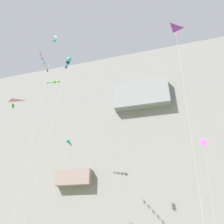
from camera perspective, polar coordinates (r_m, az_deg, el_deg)
The scene contains 9 objects.
cliff_face at distance 71.60m, azimuth 9.88°, elevation -7.46°, with size 180.00×26.33×56.19m.
kite_banner_high_center at distance 44.45m, azimuth -18.14°, elevation 11.10°, with size 1.96×5.76×31.98m.
kite_box_upper_right at distance 44.27m, azimuth -15.23°, elevation 18.18°, with size 1.62×4.11×35.39m.
kite_delta_upper_mid at distance 25.21m, azimuth -25.94°, elevation 1.84°, with size 1.75×5.72×14.82m.
kite_diamond_low_center at distance 37.46m, azimuth 23.72°, elevation -8.33°, with size 2.36×2.79×15.73m.
kite_windsock_mid_center at distance 45.00m, azimuth -11.63°, elevation -8.05°, with size 1.22×6.38×18.55m.
kite_windsock_low_right at distance 34.35m, azimuth -11.79°, elevation 13.05°, with size 2.36×5.62×25.94m.
kite_windsock_mid_left at distance 52.46m, azimuth -15.18°, elevation 7.76°, with size 4.52×1.89×33.60m.
kite_delta_low_left at distance 35.04m, azimuth 16.45°, elevation 18.79°, with size 2.40×5.86×28.69m.
Camera 1 is at (5.28, -1.71, 2.86)m, focal length 33.83 mm.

